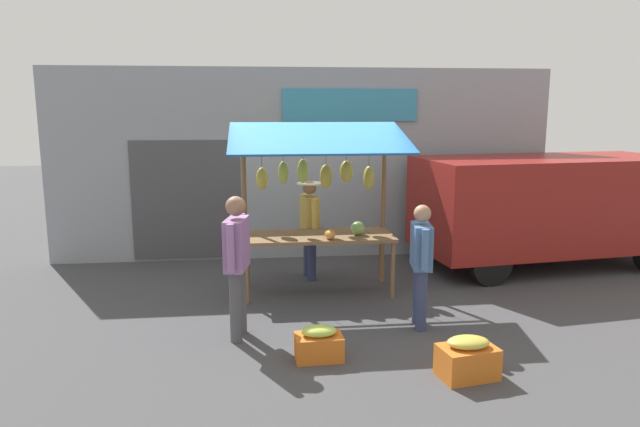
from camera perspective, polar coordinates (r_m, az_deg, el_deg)
The scene contains 9 objects.
ground_plane at distance 8.78m, azimuth -0.22°, elevation -7.69°, with size 40.00×40.00×0.00m, color #424244.
street_backdrop at distance 10.58m, azimuth -1.72°, elevation 4.83°, with size 9.00×0.30×3.40m.
market_stall at distance 8.48m, azimuth -0.08°, elevation 2.41°, with size 2.50×1.46×2.50m.
vendor_with_sunhat at distance 9.27m, azimuth -1.01°, elevation -0.80°, with size 0.41×0.68×1.58m.
shopper_in_grey_tee at distance 6.93m, azimuth -8.12°, elevation -4.14°, with size 0.31×0.71×1.71m.
shopper_with_ponytail at distance 7.33m, azimuth 9.82°, elevation -4.31°, with size 0.28×0.67×1.55m.
parked_van at distance 10.63m, azimuth 20.57°, elevation 1.06°, with size 4.59×2.38×1.88m.
produce_crate_near at distance 6.31m, azimuth 14.20°, elevation -13.56°, with size 0.63×0.48×0.44m.
produce_crate_side at distance 6.54m, azimuth -0.12°, elevation -12.60°, with size 0.53×0.36×0.38m.
Camera 1 is at (0.91, 8.30, 2.74)m, focal length 32.79 mm.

